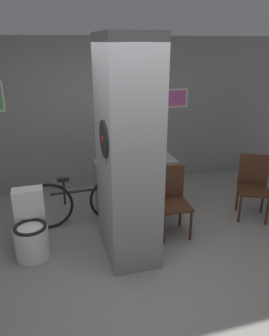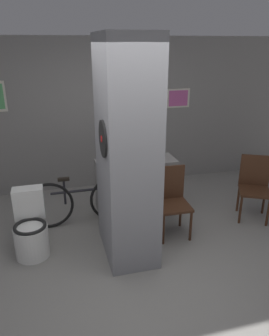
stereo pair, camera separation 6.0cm
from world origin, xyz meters
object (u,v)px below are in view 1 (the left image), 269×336
chair_by_doorway (253,184)px  toilet (31,230)px  bicycle (82,201)px  chair_near_pillar (171,198)px  bottle_tall (141,150)px

chair_by_doorway → toilet: bearing=-151.3°
chair_by_doorway → bicycle: (-2.52, 0.43, -0.16)m
chair_near_pillar → bottle_tall: size_ratio=2.81×
chair_by_doorway → chair_near_pillar: bearing=-148.8°
chair_near_pillar → bottle_tall: (-0.22, 0.71, 0.48)m
chair_near_pillar → bicycle: 1.28m
chair_near_pillar → toilet: bearing=-178.1°
bicycle → chair_near_pillar: bearing=-25.0°
chair_near_pillar → bicycle: (-1.16, 0.54, -0.16)m
bottle_tall → chair_by_doorway: bearing=-20.7°
bicycle → chair_by_doorway: bearing=-9.7°
bicycle → bottle_tall: size_ratio=4.84×
chair_by_doorway → bottle_tall: (-1.58, 0.60, 0.48)m
chair_by_doorway → bottle_tall: bearing=-174.1°
chair_near_pillar → bicycle: chair_near_pillar is taller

